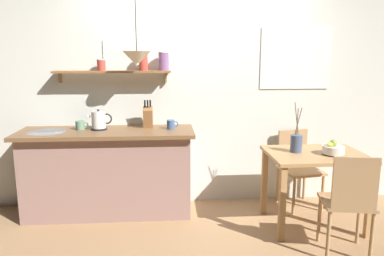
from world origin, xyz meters
name	(u,v)px	position (x,y,z in m)	size (l,w,h in m)	color
ground_plane	(203,222)	(0.00, 0.00, 0.00)	(14.00, 14.00, 0.00)	#A87F56
back_wall	(216,86)	(0.20, 0.65, 1.35)	(6.80, 0.11, 2.70)	silver
kitchen_counter	(108,172)	(-1.00, 0.32, 0.47)	(1.83, 0.63, 0.93)	gray
wall_shelf	(129,67)	(-0.76, 0.49, 1.58)	(1.24, 0.20, 0.33)	brown
dining_table	(315,165)	(1.10, -0.14, 0.63)	(0.94, 0.72, 0.76)	tan
dining_chair_near	(349,199)	(1.15, -0.75, 0.52)	(0.47, 0.46, 0.91)	tan
dining_chair_far	(297,164)	(1.12, 0.42, 0.48)	(0.48, 0.50, 0.85)	tan
fruit_bowl	(333,148)	(1.24, -0.21, 0.82)	(0.21, 0.21, 0.15)	silver
twig_vase	(296,143)	(0.91, -0.08, 0.85)	(0.12, 0.12, 0.50)	#475675
electric_kettle	(99,121)	(-1.08, 0.35, 1.02)	(0.25, 0.17, 0.22)	black
knife_block	(148,117)	(-0.57, 0.44, 1.05)	(0.10, 0.18, 0.30)	#9E6B3D
coffee_mug_by_sink	(80,125)	(-1.28, 0.37, 0.97)	(0.13, 0.09, 0.09)	slate
coffee_mug_spare	(171,124)	(-0.32, 0.33, 0.98)	(0.12, 0.08, 0.10)	#3D5B89
pendant_lamp	(137,58)	(-0.66, 0.24, 1.67)	(0.28, 0.28, 0.69)	black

